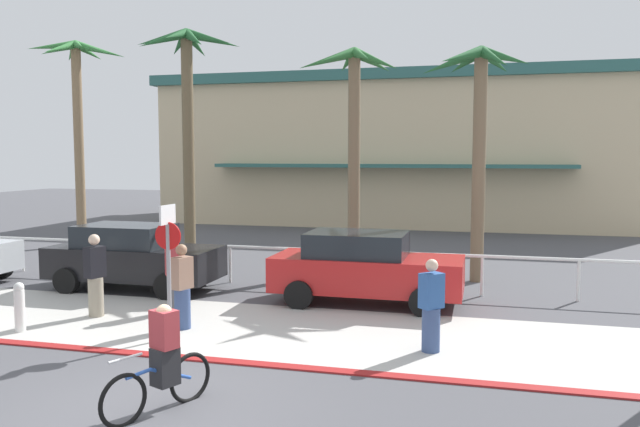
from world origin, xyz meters
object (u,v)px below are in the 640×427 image
(stop_sign_bike_lane, at_px, (168,252))
(pedestrian_3, at_px, (175,276))
(cyclist_blue_0, at_px, (162,361))
(palm_tree_2, at_px, (353,109))
(pedestrian_2, at_px, (431,310))
(palm_tree_1, at_px, (187,88))
(palm_tree_3, at_px, (477,109))
(palm_tree_0, at_px, (77,91))
(pedestrian_1, at_px, (95,279))
(car_red_2, at_px, (365,267))
(pedestrian_0, at_px, (182,290))
(bollard_3, at_px, (20,307))
(car_black_1, at_px, (133,256))

(stop_sign_bike_lane, relative_size, pedestrian_3, 1.45)
(cyclist_blue_0, distance_m, pedestrian_3, 5.56)
(palm_tree_2, distance_m, pedestrian_2, 9.22)
(palm_tree_1, bearing_deg, palm_tree_3, -3.52)
(palm_tree_0, distance_m, cyclist_blue_0, 18.35)
(palm_tree_3, xyz_separation_m, pedestrian_1, (-7.81, -6.09, -3.88))
(palm_tree_3, distance_m, car_red_2, 5.69)
(car_red_2, bearing_deg, palm_tree_2, 105.31)
(palm_tree_0, distance_m, pedestrian_1, 12.93)
(car_red_2, bearing_deg, pedestrian_0, -135.29)
(stop_sign_bike_lane, relative_size, palm_tree_1, 0.35)
(palm_tree_2, relative_size, car_red_2, 1.52)
(pedestrian_3, bearing_deg, palm_tree_0, 134.23)
(bollard_3, relative_size, cyclist_blue_0, 0.59)
(palm_tree_1, relative_size, cyclist_blue_0, 4.39)
(palm_tree_1, relative_size, pedestrian_2, 4.43)
(palm_tree_0, xyz_separation_m, cyclist_blue_0, (10.94, -13.77, -5.24))
(palm_tree_1, height_order, pedestrian_1, palm_tree_1)
(pedestrian_0, relative_size, pedestrian_1, 0.96)
(car_red_2, bearing_deg, cyclist_blue_0, -102.37)
(palm_tree_2, bearing_deg, palm_tree_0, 167.32)
(palm_tree_1, bearing_deg, cyclist_blue_0, -65.68)
(pedestrian_0, distance_m, pedestrian_3, 1.45)
(palm_tree_3, bearing_deg, stop_sign_bike_lane, -127.14)
(car_red_2, relative_size, pedestrian_0, 2.55)
(pedestrian_2, xyz_separation_m, pedestrian_3, (-5.73, 1.48, 0.05))
(palm_tree_3, bearing_deg, pedestrian_0, -130.45)
(car_black_1, bearing_deg, bollard_3, -89.90)
(bollard_3, bearing_deg, pedestrian_1, 62.65)
(pedestrian_3, bearing_deg, pedestrian_1, -151.57)
(bollard_3, xyz_separation_m, pedestrian_3, (2.21, 2.23, 0.30))
(car_black_1, relative_size, cyclist_blue_0, 2.61)
(bollard_3, height_order, palm_tree_3, palm_tree_3)
(palm_tree_0, height_order, palm_tree_1, palm_tree_0)
(palm_tree_2, distance_m, pedestrian_0, 8.70)
(palm_tree_2, distance_m, pedestrian_3, 7.91)
(cyclist_blue_0, height_order, pedestrian_0, pedestrian_0)
(pedestrian_1, relative_size, pedestrian_2, 1.08)
(palm_tree_3, height_order, car_black_1, palm_tree_3)
(bollard_3, relative_size, pedestrian_3, 0.57)
(palm_tree_3, relative_size, car_red_2, 1.46)
(palm_tree_3, xyz_separation_m, car_black_1, (-8.56, -3.34, -3.85))
(cyclist_blue_0, bearing_deg, car_black_1, 123.60)
(stop_sign_bike_lane, relative_size, palm_tree_3, 0.40)
(car_red_2, relative_size, pedestrian_3, 2.50)
(pedestrian_0, height_order, pedestrian_2, pedestrian_0)
(car_red_2, xyz_separation_m, pedestrian_2, (1.81, -3.35, -0.10))
(stop_sign_bike_lane, xyz_separation_m, cyclist_blue_0, (1.53, -3.09, -0.98))
(car_black_1, xyz_separation_m, pedestrian_3, (2.22, -1.95, -0.05))
(car_black_1, bearing_deg, cyclist_blue_0, -56.40)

